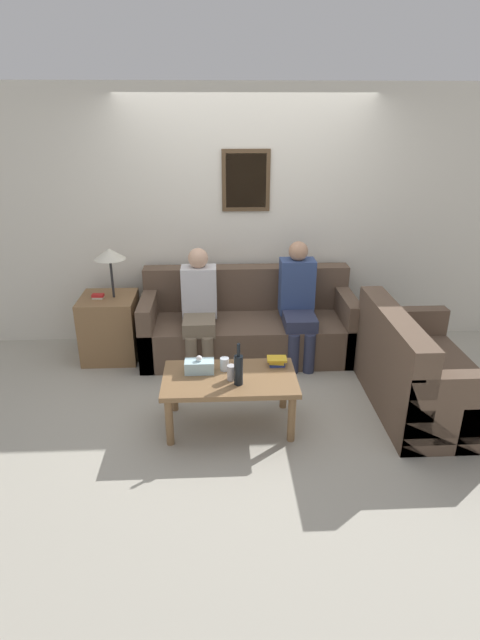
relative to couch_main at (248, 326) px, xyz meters
The scene contains 13 objects.
ground_plane 0.58m from the couch_main, 90.00° to the right, with size 16.00×16.00×0.00m, color #ADA899.
wall_back 1.09m from the couch_main, 90.00° to the left, with size 9.00×0.08×2.60m.
couch_main is the anchor object (origin of this frame).
couch_side 1.76m from the couch_main, 38.85° to the right, with size 0.82×1.37×0.86m.
coffee_table 1.32m from the couch_main, 99.68° to the right, with size 1.04×0.59×0.44m.
side_table_with_lamp 1.39m from the couch_main, behind, with size 0.54×0.54×1.14m.
wine_bottle 1.45m from the couch_main, 96.35° to the right, with size 0.07×0.07×0.34m.
drinking_glass 1.23m from the couch_main, 102.26° to the right, with size 0.07×0.07×0.11m.
book_stack 1.15m from the couch_main, 81.58° to the right, with size 0.16×0.12×0.06m.
soda_can 1.38m from the couch_main, 98.84° to the right, with size 0.07×0.07×0.12m.
tissue_box 1.31m from the couch_main, 110.62° to the right, with size 0.23×0.12×0.15m.
person_left 0.60m from the couch_main, 160.29° to the right, with size 0.34×0.58×1.14m.
person_right 0.60m from the couch_main, 15.52° to the right, with size 0.34×0.60×1.18m.
Camera 1 is at (-0.30, -4.20, 2.36)m, focal length 28.00 mm.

